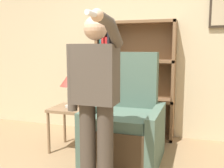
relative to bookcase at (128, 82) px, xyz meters
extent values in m
cube|color=beige|center=(0.14, 0.16, 0.58)|extent=(8.00, 0.06, 2.80)
cube|color=brown|center=(-0.45, -0.02, 0.03)|extent=(0.04, 0.28, 1.71)
cube|color=brown|center=(0.68, -0.02, 0.03)|extent=(0.04, 0.28, 1.71)
cube|color=brown|center=(0.11, 0.11, 0.03)|extent=(1.16, 0.01, 1.71)
cube|color=brown|center=(0.11, -0.02, -0.80)|extent=(1.16, 0.28, 0.04)
cube|color=brown|center=(0.11, -0.02, -0.25)|extent=(1.16, 0.28, 0.04)
cube|color=brown|center=(0.11, -0.02, 0.32)|extent=(1.16, 0.28, 0.04)
cube|color=brown|center=(0.11, -0.02, 0.87)|extent=(1.16, 0.28, 0.04)
cube|color=#1E47B2|center=(-0.40, -0.02, -0.56)|extent=(0.03, 0.17, 0.45)
cube|color=black|center=(-0.35, -0.02, -0.60)|extent=(0.05, 0.17, 0.37)
cube|color=#1E47B2|center=(-0.30, -0.02, -0.55)|extent=(0.04, 0.23, 0.47)
cube|color=red|center=(-0.26, -0.02, -0.60)|extent=(0.03, 0.22, 0.38)
cube|color=orange|center=(-0.22, -0.02, -0.61)|extent=(0.04, 0.18, 0.35)
cube|color=#1E47B2|center=(-0.40, -0.02, -0.06)|extent=(0.02, 0.18, 0.34)
cube|color=white|center=(-0.36, -0.02, -0.04)|extent=(0.06, 0.21, 0.38)
cube|color=black|center=(-0.30, -0.02, -0.02)|extent=(0.05, 0.20, 0.43)
cube|color=red|center=(-0.25, -0.02, 0.00)|extent=(0.04, 0.22, 0.48)
cube|color=#238438|center=(-0.21, -0.02, -0.04)|extent=(0.04, 0.19, 0.38)
cube|color=#337070|center=(-0.40, -0.02, 0.52)|extent=(0.04, 0.18, 0.37)
cube|color=red|center=(-0.35, -0.02, 0.51)|extent=(0.03, 0.22, 0.35)
cube|color=red|center=(-0.31, -0.02, 0.50)|extent=(0.04, 0.17, 0.33)
cube|color=black|center=(-0.26, -0.02, 0.57)|extent=(0.03, 0.23, 0.47)
cube|color=#4C3823|center=(0.21, -0.93, -0.59)|extent=(0.64, 0.80, 0.46)
cube|color=#4C6656|center=(0.21, -0.97, -0.30)|extent=(0.60, 0.68, 0.12)
cube|color=#4C6656|center=(0.21, -0.56, -0.07)|extent=(0.64, 0.16, 1.05)
cube|color=#4C6656|center=(-0.16, -0.93, -0.50)|extent=(0.10, 0.88, 0.65)
cube|color=#4C6656|center=(0.58, -0.93, -0.50)|extent=(0.10, 0.88, 0.65)
cylinder|color=#473D33|center=(0.04, -1.61, -0.41)|extent=(0.15, 0.15, 0.83)
cylinder|color=#473D33|center=(0.22, -1.61, -0.41)|extent=(0.15, 0.15, 0.83)
cube|color=#51473D|center=(0.13, -1.61, 0.28)|extent=(0.38, 0.24, 0.53)
sphere|color=#DBAD89|center=(0.13, -1.61, 0.68)|extent=(0.21, 0.21, 0.21)
cylinder|color=#51473D|center=(-0.11, -1.61, 0.24)|extent=(0.09, 0.09, 0.62)
cylinder|color=#51473D|center=(0.34, -1.73, 0.62)|extent=(0.09, 0.28, 0.23)
cylinder|color=#51473D|center=(0.34, -1.97, 0.72)|extent=(0.08, 0.27, 0.10)
sphere|color=#DBAD89|center=(0.34, -2.10, 0.73)|extent=(0.09, 0.09, 0.09)
cylinder|color=white|center=(0.34, -2.20, 0.73)|extent=(0.04, 0.15, 0.04)
cube|color=#846647|center=(-0.55, -0.80, -0.27)|extent=(0.47, 0.47, 0.04)
cylinder|color=#846647|center=(-0.76, -1.00, -0.56)|extent=(0.04, 0.04, 0.53)
cylinder|color=#846647|center=(-0.34, -1.00, -0.56)|extent=(0.04, 0.04, 0.53)
cylinder|color=#846647|center=(-0.76, -0.59, -0.56)|extent=(0.04, 0.04, 0.53)
cylinder|color=#846647|center=(-0.34, -0.59, -0.56)|extent=(0.04, 0.04, 0.53)
cylinder|color=#B7B2A8|center=(-0.55, -0.80, -0.24)|extent=(0.14, 0.14, 0.02)
cylinder|color=#B7B2A8|center=(-0.55, -0.80, -0.10)|extent=(0.04, 0.04, 0.25)
cone|color=#B2382D|center=(-0.55, -0.80, 0.11)|extent=(0.26, 0.26, 0.18)
camera|label=1|loc=(0.99, -3.78, 0.51)|focal=42.00mm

